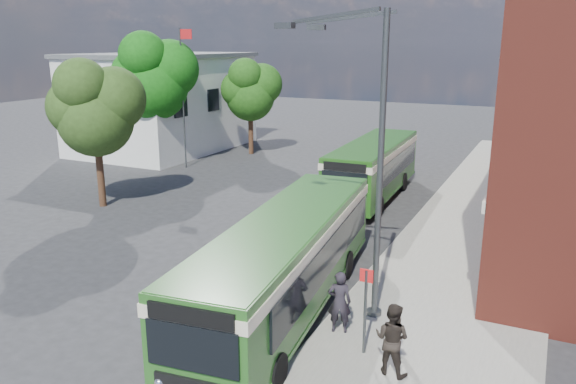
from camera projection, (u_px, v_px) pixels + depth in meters
The scene contains 14 objects.
ground at pixel (256, 267), 20.95m from camera, with size 120.00×120.00×0.00m, color #2A2A2C.
pavement at pixel (480, 229), 24.95m from camera, with size 6.00×48.00×0.15m, color gray.
kerb_line at pixel (412, 221), 26.25m from camera, with size 0.12×48.00×0.01m, color beige.
white_building at pixel (164, 102), 43.21m from camera, with size 9.40×13.40×7.30m.
flagpole at pixel (183, 93), 36.20m from camera, with size 0.95×0.10×9.00m.
street_lamp at pixel (368, 163), 15.94m from camera, with size 2.96×2.38×9.00m.
bus_stop_sign at pixel (365, 306), 14.55m from camera, with size 0.35×0.08×2.52m.
bus_front at pixel (286, 256), 17.08m from camera, with size 3.87×12.09×3.02m.
bus_rear at pixel (373, 165), 29.77m from camera, with size 2.95×10.22×3.02m.
pedestrian_a at pixel (339, 302), 15.77m from camera, with size 0.67×0.44×1.82m, color #231F28.
pedestrian_b at pixel (392, 339), 13.77m from camera, with size 0.91×0.70×1.86m, color black.
tree_left at pixel (95, 107), 27.36m from camera, with size 4.40×4.19×7.44m.
tree_mid at pixel (153, 76), 36.32m from camera, with size 5.23×4.97×8.83m.
tree_right at pixel (250, 89), 40.86m from camera, with size 4.17×3.97×7.05m.
Camera 1 is at (9.57, -17.04, 8.13)m, focal length 35.00 mm.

